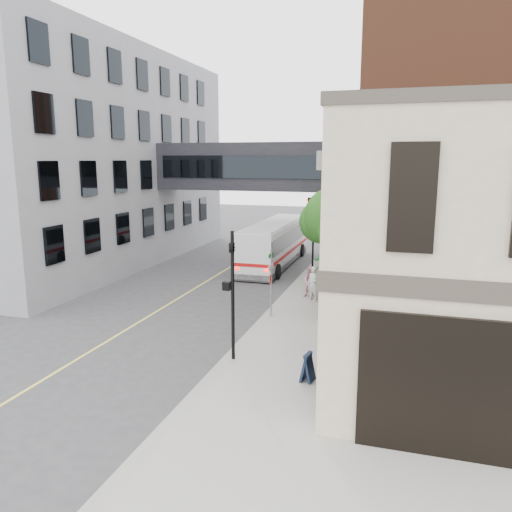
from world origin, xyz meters
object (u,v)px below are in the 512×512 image
Objects in this scene: pedestrian_a at (313,284)px; pedestrian_c at (336,265)px; newspaper_box at (320,276)px; bus at (275,242)px; sandwich_board at (308,367)px; pedestrian_b at (311,282)px.

pedestrian_c is at bearing 108.02° from pedestrian_a.
newspaper_box is (-0.24, 3.42, -0.39)m from pedestrian_a.
pedestrian_c is (0.52, 4.31, 0.11)m from pedestrian_a.
newspaper_box is at bearing -50.95° from bus.
pedestrian_c is 1.27m from newspaper_box.
pedestrian_c is at bearing 50.54° from newspaper_box.
pedestrian_a is 0.89× the size of pedestrian_c.
sandwich_board is at bearing -59.94° from pedestrian_c.
sandwich_board is at bearing -79.97° from pedestrian_b.
pedestrian_a reaches higher than sandwich_board.
pedestrian_a is 1.85× the size of newspaper_box.
bus is 8.60m from pedestrian_b.
pedestrian_a is at bearing 108.76° from sandwich_board.
pedestrian_a is 3.45m from newspaper_box.
sandwich_board is (1.74, -12.43, 0.00)m from newspaper_box.
pedestrian_c reaches higher than sandwich_board.
pedestrian_c is 13.36m from sandwich_board.
bus is 11.46× the size of sandwich_board.
pedestrian_c is (4.62, -3.87, -0.48)m from bus.
sandwich_board is at bearing -55.63° from pedestrian_a.
newspaper_box is 1.00× the size of sandwich_board.
pedestrian_c reaches higher than newspaper_box.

